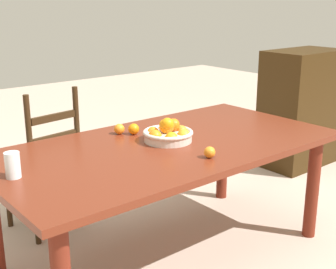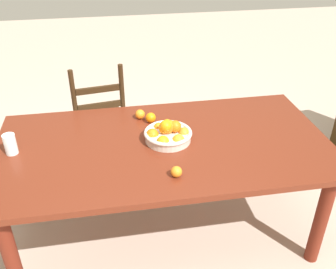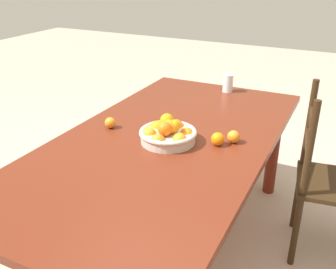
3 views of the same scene
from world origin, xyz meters
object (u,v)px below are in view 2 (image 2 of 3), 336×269
at_px(drinking_glass, 10,144).
at_px(fruit_bowl, 168,133).
at_px(dining_table, 164,155).
at_px(orange_loose_2, 151,118).
at_px(chair_near_window, 99,123).
at_px(orange_loose_1, 140,114).
at_px(orange_loose_0, 176,172).

bearing_deg(drinking_glass, fruit_bowl, -0.96).
relative_size(dining_table, orange_loose_2, 29.96).
height_order(chair_near_window, orange_loose_1, chair_near_window).
relative_size(orange_loose_0, orange_loose_1, 0.94).
xyz_separation_m(orange_loose_1, orange_loose_2, (0.06, -0.06, 0.00)).
xyz_separation_m(fruit_bowl, orange_loose_2, (-0.07, 0.24, -0.02)).
bearing_deg(orange_loose_1, dining_table, -71.98).
xyz_separation_m(fruit_bowl, drinking_glass, (-0.91, 0.02, 0.01)).
bearing_deg(fruit_bowl, dining_table, -137.21).
distance_m(chair_near_window, drinking_glass, 0.95).
relative_size(dining_table, fruit_bowl, 6.86).
xyz_separation_m(orange_loose_0, orange_loose_1, (-0.12, 0.66, 0.00)).
xyz_separation_m(chair_near_window, orange_loose_0, (0.41, -1.13, 0.30)).
xyz_separation_m(dining_table, orange_loose_2, (-0.04, 0.27, 0.12)).
bearing_deg(drinking_glass, dining_table, -2.85).
distance_m(orange_loose_1, orange_loose_2, 0.09).
distance_m(orange_loose_1, drinking_glass, 0.82).
bearing_deg(chair_near_window, orange_loose_2, 115.60).
relative_size(fruit_bowl, orange_loose_0, 4.87).
distance_m(fruit_bowl, orange_loose_0, 0.36).
bearing_deg(orange_loose_2, orange_loose_0, -84.74).
bearing_deg(orange_loose_1, orange_loose_2, -43.99).
bearing_deg(chair_near_window, dining_table, 108.37).
xyz_separation_m(chair_near_window, orange_loose_1, (0.29, -0.47, 0.30)).
bearing_deg(orange_loose_2, drinking_glass, -165.09).
xyz_separation_m(dining_table, drinking_glass, (-0.88, 0.04, 0.15)).
xyz_separation_m(dining_table, fruit_bowl, (0.03, 0.03, 0.14)).
bearing_deg(orange_loose_2, orange_loose_1, 136.01).
bearing_deg(orange_loose_0, orange_loose_2, 95.26).
height_order(dining_table, fruit_bowl, fruit_bowl).
height_order(dining_table, orange_loose_1, orange_loose_1).
bearing_deg(fruit_bowl, orange_loose_1, 114.69).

